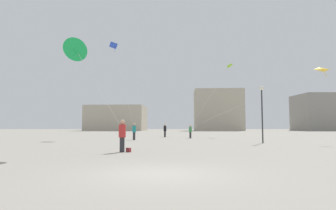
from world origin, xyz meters
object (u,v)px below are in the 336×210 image
at_px(building_right_hall, 321,113).
at_px(lamppost_east, 262,105).
at_px(kite_amber_delta, 315,73).
at_px(building_left_hall, 117,118).
at_px(person_in_black, 165,130).
at_px(person_in_green, 190,131).
at_px(handbag_beside_flyer, 129,150).
at_px(kite_emerald_diamond, 76,49).
at_px(kite_lime_diamond, 229,66).
at_px(person_in_red, 122,134).
at_px(kite_cobalt_delta, 114,47).
at_px(building_centre_hall, 218,110).
at_px(person_in_teal, 134,131).

relative_size(building_right_hall, lamppost_east, 3.33).
xyz_separation_m(kite_amber_delta, building_left_hall, (-32.42, 74.98, -1.99)).
distance_m(person_in_black, person_in_green, 4.93).
bearing_deg(person_in_black, handbag_beside_flyer, 67.17).
bearing_deg(person_in_black, kite_emerald_diamond, 60.96).
xyz_separation_m(person_in_green, kite_lime_diamond, (6.43, 7.59, 9.69)).
height_order(person_in_green, lamppost_east, lamppost_east).
bearing_deg(kite_lime_diamond, kite_amber_delta, -75.80).
bearing_deg(person_in_red, kite_cobalt_delta, 81.02).
distance_m(person_in_green, building_left_hall, 69.19).
bearing_deg(handbag_beside_flyer, building_left_hall, 101.35).
bearing_deg(building_right_hall, person_in_black, -130.99).
distance_m(person_in_black, building_right_hall, 81.75).
xyz_separation_m(kite_lime_diamond, handbag_beside_flyer, (-11.17, -26.49, -10.47)).
xyz_separation_m(person_in_red, lamppost_east, (10.71, 8.88, 2.34)).
distance_m(person_in_green, kite_cobalt_delta, 14.12).
xyz_separation_m(person_in_red, person_in_black, (1.88, 22.74, -0.02)).
height_order(kite_cobalt_delta, building_left_hall, kite_cobalt_delta).
bearing_deg(kite_emerald_diamond, building_right_hall, 55.94).
distance_m(person_in_green, building_right_hall, 82.61).
distance_m(person_in_red, person_in_black, 22.81).
height_order(kite_cobalt_delta, handbag_beside_flyer, kite_cobalt_delta).
distance_m(building_right_hall, lamppost_east, 87.72).
height_order(building_centre_hall, building_right_hall, building_centre_hall).
height_order(kite_cobalt_delta, building_right_hall, building_right_hall).
bearing_deg(building_right_hall, kite_emerald_diamond, -124.06).
height_order(person_in_red, person_in_teal, person_in_red).
relative_size(person_in_teal, kite_amber_delta, 0.15).
bearing_deg(kite_lime_diamond, person_in_black, -158.20).
xyz_separation_m(kite_emerald_diamond, building_centre_hall, (21.75, 86.41, 1.67)).
bearing_deg(kite_lime_diamond, kite_cobalt_delta, -153.58).
relative_size(person_in_red, person_in_black, 1.02).
distance_m(lamppost_east, handbag_beside_flyer, 13.95).
bearing_deg(person_in_black, kite_lime_diamond, -177.15).
bearing_deg(kite_amber_delta, person_in_red, -148.63).
distance_m(kite_emerald_diamond, kite_lime_diamond, 31.40).
height_order(kite_amber_delta, kite_lime_diamond, kite_lime_diamond).
distance_m(person_in_red, handbag_beside_flyer, 0.95).
bearing_deg(person_in_black, building_centre_hall, -124.59).
bearing_deg(kite_amber_delta, person_in_black, 136.75).
bearing_deg(kite_emerald_diamond, kite_cobalt_delta, 95.86).
distance_m(person_in_teal, building_left_hall, 71.91).
bearing_deg(building_centre_hall, building_right_hall, -1.55).
height_order(person_in_teal, building_right_hall, building_right_hall).
xyz_separation_m(kite_cobalt_delta, lamppost_east, (15.10, -9.81, -8.01)).
bearing_deg(handbag_beside_flyer, person_in_red, -164.05).
distance_m(building_centre_hall, handbag_beside_flyer, 87.57).
distance_m(person_in_black, building_centre_hall, 65.25).
bearing_deg(person_in_red, kite_lime_diamond, 44.37).
bearing_deg(person_in_red, person_in_green, 52.79).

